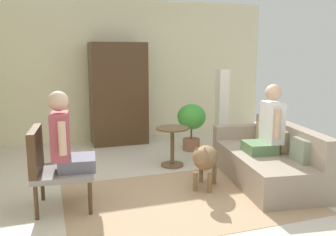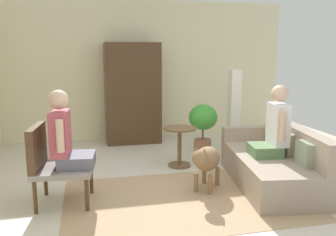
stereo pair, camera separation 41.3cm
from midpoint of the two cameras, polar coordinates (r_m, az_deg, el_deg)
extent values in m
plane|color=beige|center=(4.37, 0.37, -12.64)|extent=(7.82, 7.82, 0.00)
cube|color=beige|center=(7.25, -8.34, 7.50)|extent=(5.91, 0.12, 2.72)
cube|color=tan|center=(4.35, 0.16, -12.69)|extent=(2.80, 1.86, 0.01)
cube|color=gray|center=(4.96, 12.85, -7.60)|extent=(1.15, 1.94, 0.40)
cube|color=gray|center=(5.01, 16.75, -3.10)|extent=(0.45, 1.84, 0.36)
cube|color=gray|center=(5.63, 9.69, -2.16)|extent=(0.90, 0.31, 0.21)
cube|color=gray|center=(4.57, 17.87, -4.97)|extent=(0.15, 0.33, 0.28)
cube|color=#C6B284|center=(5.01, 15.14, -3.50)|extent=(0.14, 0.29, 0.28)
cube|color=#C6B284|center=(5.45, 12.91, -2.29)|extent=(0.15, 0.35, 0.28)
cylinder|color=#4C331E|center=(4.50, -14.94, -9.74)|extent=(0.04, 0.04, 0.38)
cylinder|color=#4C331E|center=(4.03, -15.25, -12.22)|extent=(0.04, 0.04, 0.38)
cylinder|color=#4C331E|center=(4.57, -21.88, -9.87)|extent=(0.04, 0.04, 0.38)
cylinder|color=#4C331E|center=(4.09, -23.05, -12.31)|extent=(0.04, 0.04, 0.38)
cube|color=gray|center=(4.22, -18.96, -8.23)|extent=(0.71, 0.68, 0.06)
cube|color=#4C331E|center=(4.18, -23.02, -4.79)|extent=(0.15, 0.62, 0.48)
cube|color=#5B7F50|center=(4.85, 12.01, -4.65)|extent=(0.43, 0.44, 0.14)
cube|color=white|center=(4.84, 13.90, -0.69)|extent=(0.24, 0.41, 0.53)
sphere|color=#DDB293|center=(4.79, 14.11, 3.95)|extent=(0.22, 0.22, 0.22)
cylinder|color=#DDB293|center=(4.61, 14.64, -0.93)|extent=(0.08, 0.08, 0.37)
cylinder|color=#DDB293|center=(5.03, 12.42, 0.09)|extent=(0.08, 0.08, 0.37)
cube|color=slate|center=(4.17, -17.02, -6.87)|extent=(0.44, 0.45, 0.14)
cube|color=#B24C59|center=(4.11, -19.58, -2.69)|extent=(0.23, 0.43, 0.50)
sphere|color=#DDB293|center=(4.04, -19.90, 2.53)|extent=(0.22, 0.22, 0.22)
cylinder|color=#DDB293|center=(4.34, -18.68, -1.63)|extent=(0.08, 0.08, 0.35)
cylinder|color=#DDB293|center=(3.86, -19.45, -3.11)|extent=(0.08, 0.08, 0.35)
cylinder|color=brown|center=(5.38, -1.50, -1.66)|extent=(0.50, 0.50, 0.02)
cylinder|color=brown|center=(5.45, -1.48, -4.75)|extent=(0.06, 0.06, 0.57)
cylinder|color=brown|center=(5.53, -1.47, -7.47)|extent=(0.35, 0.35, 0.03)
ellipsoid|color=olive|center=(4.57, 3.41, -6.34)|extent=(0.52, 0.55, 0.30)
sphere|color=olive|center=(4.27, 2.44, -6.25)|extent=(0.20, 0.20, 0.20)
cone|color=olive|center=(4.23, 3.10, -5.03)|extent=(0.06, 0.06, 0.06)
cone|color=olive|center=(4.26, 1.81, -4.92)|extent=(0.06, 0.06, 0.06)
cylinder|color=olive|center=(4.85, 4.34, -4.87)|extent=(0.14, 0.17, 0.10)
cylinder|color=olive|center=(4.49, 3.98, -10.36)|extent=(0.06, 0.06, 0.25)
cylinder|color=olive|center=(4.53, 1.72, -10.13)|extent=(0.06, 0.06, 0.25)
cylinder|color=olive|center=(4.78, 4.93, -9.03)|extent=(0.06, 0.06, 0.25)
cylinder|color=olive|center=(4.83, 2.81, -8.84)|extent=(0.06, 0.06, 0.25)
cylinder|color=#996047|center=(6.37, 1.87, -4.24)|extent=(0.30, 0.30, 0.21)
cylinder|color=brown|center=(6.33, 1.88, -2.46)|extent=(0.03, 0.03, 0.20)
ellipsoid|color=green|center=(6.27, 1.89, 0.20)|extent=(0.50, 0.50, 0.45)
cube|color=#4C4742|center=(6.44, 6.58, -4.82)|extent=(0.20, 0.20, 0.06)
cube|color=white|center=(6.29, 6.72, 1.46)|extent=(0.18, 0.18, 1.37)
cube|color=#4C331E|center=(6.84, -9.62, 3.82)|extent=(1.03, 0.56, 1.89)
camera|label=1|loc=(0.21, -92.79, -0.51)|focal=38.32mm
camera|label=2|loc=(0.21, 87.21, 0.51)|focal=38.32mm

